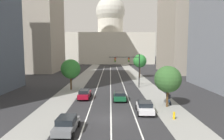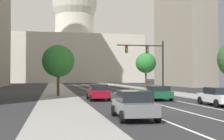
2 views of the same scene
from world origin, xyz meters
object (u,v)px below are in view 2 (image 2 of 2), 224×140
object	(u,v)px
car_crimson	(98,92)
street_tree_mid_right	(146,63)
car_white	(219,96)
traffic_signal_mast	(149,57)
capitol_building	(75,48)
car_gray	(134,104)
street_tree_near_left	(58,61)
car_green	(157,93)

from	to	relation	value
car_crimson	street_tree_mid_right	distance (m)	27.76
car_white	traffic_signal_mast	world-z (taller)	traffic_signal_mast
capitol_building	car_gray	world-z (taller)	capitol_building
capitol_building	car_gray	size ratio (longest dim) A/B	12.13
street_tree_near_left	traffic_signal_mast	bearing A→B (deg)	9.06
traffic_signal_mast	street_tree_near_left	size ratio (longest dim) A/B	1.16
car_green	street_tree_mid_right	distance (m)	26.54
car_white	car_crimson	size ratio (longest dim) A/B	0.98
capitol_building	car_green	xyz separation A→B (m)	(1.43, -91.33, -12.91)
car_crimson	street_tree_mid_right	xyz separation A→B (m)	(12.71, 24.35, 4.03)
car_crimson	car_gray	bearing A→B (deg)	-179.39
car_white	traffic_signal_mast	distance (m)	17.20
capitol_building	street_tree_near_left	size ratio (longest dim) A/B	8.13
capitol_building	street_tree_near_left	distance (m)	83.87
car_green	car_crimson	size ratio (longest dim) A/B	1.09
car_gray	street_tree_mid_right	size ratio (longest dim) A/B	0.61
capitol_building	street_tree_near_left	bearing A→B (deg)	-95.50
car_white	street_tree_mid_right	world-z (taller)	street_tree_mid_right
car_green	car_gray	distance (m)	13.41
capitol_building	street_tree_mid_right	bearing A→B (deg)	-82.74
capitol_building	car_gray	bearing A→B (deg)	-92.38
car_white	car_gray	world-z (taller)	car_gray
street_tree_mid_right	car_green	bearing A→B (deg)	-105.45
street_tree_mid_right	car_white	bearing A→B (deg)	-97.42
car_crimson	street_tree_near_left	bearing A→B (deg)	26.95
car_gray	street_tree_mid_right	bearing A→B (deg)	-16.18
car_green	traffic_signal_mast	xyz separation A→B (m)	(2.69, 10.31, 4.22)
car_white	car_green	world-z (taller)	car_white
traffic_signal_mast	capitol_building	bearing A→B (deg)	92.91
capitol_building	traffic_signal_mast	xyz separation A→B (m)	(4.11, -81.02, -8.68)
car_green	car_white	bearing A→B (deg)	-154.10
car_white	traffic_signal_mast	bearing A→B (deg)	3.31
car_green	traffic_signal_mast	bearing A→B (deg)	-12.91
capitol_building	traffic_signal_mast	distance (m)	81.59
car_green	street_tree_mid_right	xyz separation A→B (m)	(6.99, 25.28, 4.09)
traffic_signal_mast	street_tree_near_left	xyz separation A→B (m)	(-12.10, -1.93, -0.79)
car_white	car_gray	size ratio (longest dim) A/B	1.01
car_green	car_crimson	bearing A→B (deg)	82.52
car_crimson	street_tree_mid_right	world-z (taller)	street_tree_mid_right
car_crimson	traffic_signal_mast	bearing A→B (deg)	-41.26
car_white	street_tree_near_left	size ratio (longest dim) A/B	0.68
car_white	car_gray	bearing A→B (deg)	126.56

